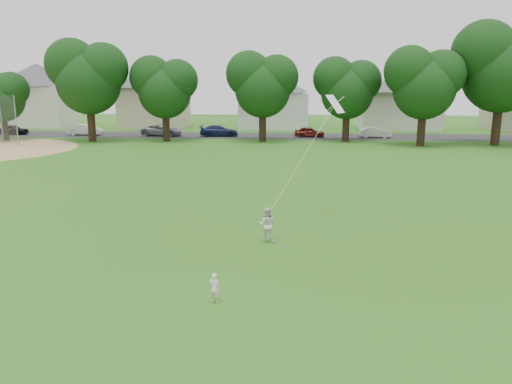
{
  "coord_description": "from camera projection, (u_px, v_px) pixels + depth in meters",
  "views": [
    {
      "loc": [
        2.83,
        -14.34,
        5.91
      ],
      "look_at": [
        1.55,
        2.0,
        2.3
      ],
      "focal_mm": 35.0,
      "sensor_mm": 36.0,
      "label": 1
    }
  ],
  "objects": [
    {
      "name": "ground",
      "position": [
        201.0,
        277.0,
        15.45
      ],
      "size": [
        160.0,
        160.0,
        0.0
      ],
      "primitive_type": "plane",
      "color": "#2A5B14",
      "rests_on": "ground"
    },
    {
      "name": "tree_row",
      "position": [
        325.0,
        75.0,
        48.25
      ],
      "size": [
        85.07,
        8.86,
        11.9
      ],
      "color": "black",
      "rests_on": "ground"
    },
    {
      "name": "older_boy",
      "position": [
        267.0,
        225.0,
        18.77
      ],
      "size": [
        0.7,
        0.57,
        1.34
      ],
      "primitive_type": "imported",
      "rotation": [
        0.0,
        0.0,
        3.04
      ],
      "color": "silver",
      "rests_on": "ground"
    },
    {
      "name": "house_row",
      "position": [
        282.0,
        92.0,
        64.99
      ],
      "size": [
        76.71,
        14.18,
        9.91
      ],
      "color": "silver",
      "rests_on": "ground"
    },
    {
      "name": "parked_cars",
      "position": [
        183.0,
        131.0,
        55.98
      ],
      "size": [
        44.74,
        2.4,
        1.27
      ],
      "color": "black",
      "rests_on": "ground"
    },
    {
      "name": "toddler",
      "position": [
        214.0,
        288.0,
        13.61
      ],
      "size": [
        0.34,
        0.25,
        0.85
      ],
      "primitive_type": "imported",
      "rotation": [
        0.0,
        0.0,
        3.0
      ],
      "color": "white",
      "rests_on": "ground"
    },
    {
      "name": "kite",
      "position": [
        303.0,
        157.0,
        20.0
      ],
      "size": [
        1.85,
        2.45,
        6.14
      ],
      "color": "white",
      "rests_on": "ground"
    },
    {
      "name": "street",
      "position": [
        270.0,
        136.0,
        56.34
      ],
      "size": [
        90.0,
        7.0,
        0.01
      ],
      "primitive_type": "cube",
      "color": "#2D2D30",
      "rests_on": "ground"
    }
  ]
}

